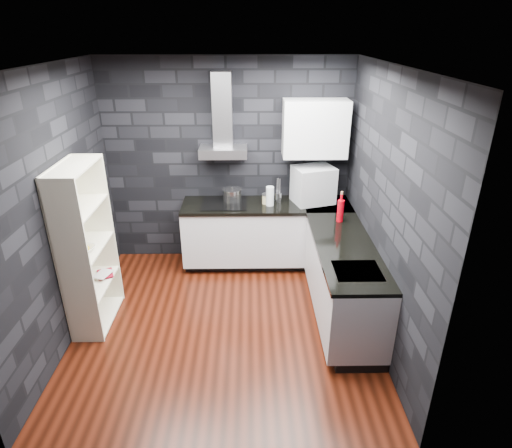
{
  "coord_description": "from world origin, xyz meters",
  "views": [
    {
      "loc": [
        0.28,
        -3.87,
        3.0
      ],
      "look_at": [
        0.35,
        0.45,
        1.0
      ],
      "focal_mm": 30.0,
      "sensor_mm": 36.0,
      "label": 1
    }
  ],
  "objects_px": {
    "bookshelf": "(87,248)",
    "fruit_bowl": "(83,249)",
    "glass_vase": "(270,196)",
    "red_bottle": "(340,211)",
    "pot": "(232,195)",
    "storage_jar": "(266,199)",
    "appliance_garage": "(313,186)",
    "utensil_crock": "(278,197)"
  },
  "relations": [
    {
      "from": "pot",
      "to": "appliance_garage",
      "type": "distance_m",
      "value": 1.07
    },
    {
      "from": "glass_vase",
      "to": "red_bottle",
      "type": "relative_size",
      "value": 0.95
    },
    {
      "from": "glass_vase",
      "to": "storage_jar",
      "type": "distance_m",
      "value": 0.1
    },
    {
      "from": "storage_jar",
      "to": "utensil_crock",
      "type": "bearing_deg",
      "value": 24.52
    },
    {
      "from": "appliance_garage",
      "to": "glass_vase",
      "type": "bearing_deg",
      "value": 174.32
    },
    {
      "from": "utensil_crock",
      "to": "red_bottle",
      "type": "relative_size",
      "value": 0.46
    },
    {
      "from": "red_bottle",
      "to": "pot",
      "type": "bearing_deg",
      "value": 153.13
    },
    {
      "from": "red_bottle",
      "to": "fruit_bowl",
      "type": "distance_m",
      "value": 2.87
    },
    {
      "from": "glass_vase",
      "to": "utensil_crock",
      "type": "relative_size",
      "value": 2.07
    },
    {
      "from": "bookshelf",
      "to": "utensil_crock",
      "type": "bearing_deg",
      "value": 16.07
    },
    {
      "from": "glass_vase",
      "to": "fruit_bowl",
      "type": "relative_size",
      "value": 1.09
    },
    {
      "from": "utensil_crock",
      "to": "bookshelf",
      "type": "height_order",
      "value": "bookshelf"
    },
    {
      "from": "storage_jar",
      "to": "fruit_bowl",
      "type": "distance_m",
      "value": 2.32
    },
    {
      "from": "storage_jar",
      "to": "appliance_garage",
      "type": "height_order",
      "value": "appliance_garage"
    },
    {
      "from": "bookshelf",
      "to": "fruit_bowl",
      "type": "bearing_deg",
      "value": -105.76
    },
    {
      "from": "appliance_garage",
      "to": "bookshelf",
      "type": "xyz_separation_m",
      "value": [
        -2.53,
        -1.27,
        -0.22
      ]
    },
    {
      "from": "appliance_garage",
      "to": "red_bottle",
      "type": "bearing_deg",
      "value": -85.77
    },
    {
      "from": "appliance_garage",
      "to": "red_bottle",
      "type": "distance_m",
      "value": 0.67
    },
    {
      "from": "pot",
      "to": "storage_jar",
      "type": "distance_m",
      "value": 0.45
    },
    {
      "from": "bookshelf",
      "to": "glass_vase",
      "type": "bearing_deg",
      "value": 14.69
    },
    {
      "from": "storage_jar",
      "to": "appliance_garage",
      "type": "distance_m",
      "value": 0.64
    },
    {
      "from": "storage_jar",
      "to": "utensil_crock",
      "type": "height_order",
      "value": "utensil_crock"
    },
    {
      "from": "appliance_garage",
      "to": "fruit_bowl",
      "type": "relative_size",
      "value": 2.16
    },
    {
      "from": "pot",
      "to": "glass_vase",
      "type": "relative_size",
      "value": 0.97
    },
    {
      "from": "storage_jar",
      "to": "bookshelf",
      "type": "height_order",
      "value": "bookshelf"
    },
    {
      "from": "pot",
      "to": "appliance_garage",
      "type": "bearing_deg",
      "value": -1.88
    },
    {
      "from": "pot",
      "to": "glass_vase",
      "type": "distance_m",
      "value": 0.51
    },
    {
      "from": "fruit_bowl",
      "to": "utensil_crock",
      "type": "bearing_deg",
      "value": 33.74
    },
    {
      "from": "fruit_bowl",
      "to": "storage_jar",
      "type": "bearing_deg",
      "value": 34.45
    },
    {
      "from": "pot",
      "to": "red_bottle",
      "type": "distance_m",
      "value": 1.45
    },
    {
      "from": "utensil_crock",
      "to": "appliance_garage",
      "type": "bearing_deg",
      "value": -2.79
    },
    {
      "from": "glass_vase",
      "to": "red_bottle",
      "type": "height_order",
      "value": "red_bottle"
    },
    {
      "from": "utensil_crock",
      "to": "red_bottle",
      "type": "xyz_separation_m",
      "value": [
        0.69,
        -0.64,
        0.07
      ]
    },
    {
      "from": "storage_jar",
      "to": "bookshelf",
      "type": "xyz_separation_m",
      "value": [
        -1.91,
        -1.21,
        -0.06
      ]
    },
    {
      "from": "pot",
      "to": "bookshelf",
      "type": "distance_m",
      "value": 1.96
    },
    {
      "from": "red_bottle",
      "to": "storage_jar",
      "type": "bearing_deg",
      "value": 146.36
    },
    {
      "from": "glass_vase",
      "to": "storage_jar",
      "type": "xyz_separation_m",
      "value": [
        -0.05,
        0.06,
        -0.07
      ]
    },
    {
      "from": "bookshelf",
      "to": "storage_jar",
      "type": "bearing_deg",
      "value": 16.65
    },
    {
      "from": "pot",
      "to": "fruit_bowl",
      "type": "xyz_separation_m",
      "value": [
        -1.47,
        -1.4,
        -0.05
      ]
    },
    {
      "from": "glass_vase",
      "to": "storage_jar",
      "type": "bearing_deg",
      "value": 129.85
    },
    {
      "from": "fruit_bowl",
      "to": "pot",
      "type": "bearing_deg",
      "value": 43.53
    },
    {
      "from": "pot",
      "to": "storage_jar",
      "type": "relative_size",
      "value": 2.08
    }
  ]
}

